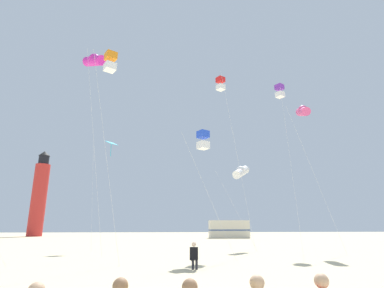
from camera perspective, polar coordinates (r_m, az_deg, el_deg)
The scene contains 11 objects.
kite_flyer_standing at distance 13.92m, azimuth 0.40°, elevation -20.04°, with size 0.41×0.55×1.16m.
kite_box_violet at distance 27.56m, azimuth 16.09°, elevation 9.44°, with size 1.10×1.10×13.61m.
kite_tube_rainbow at distance 26.45m, azimuth 20.04°, elevation 5.77°, with size 2.98×3.20×11.55m.
kite_tube_magenta at distance 23.49m, azimuth -17.80°, elevation 14.64°, with size 2.61×2.74×13.90m.
kite_tube_white at distance 26.63m, azimuth 9.14°, elevation -5.14°, with size 3.32×3.51×7.06m.
kite_box_scarlet at distance 26.47m, azimuth 5.38°, elevation 11.10°, with size 2.65×2.61×14.11m.
kite_box_blue at distance 18.78m, azimuth 2.09°, elevation 0.74°, with size 2.98×1.92×7.53m.
kite_diamond_cyan at distance 27.65m, azimuth -15.07°, elevation -0.52°, with size 2.29×2.34×9.12m.
kite_box_orange at distance 18.92m, azimuth -15.03°, elevation 14.58°, with size 2.00×1.69×11.62m.
lighthouse_distant at distance 68.16m, azimuth -26.66°, elevation -8.54°, with size 2.80×2.80×16.80m.
rv_van_cream at distance 51.97m, azimuth 6.92°, elevation -15.55°, with size 6.49×2.49×2.80m.
Camera 1 is at (-0.38, -6.56, 1.78)m, focal length 28.52 mm.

